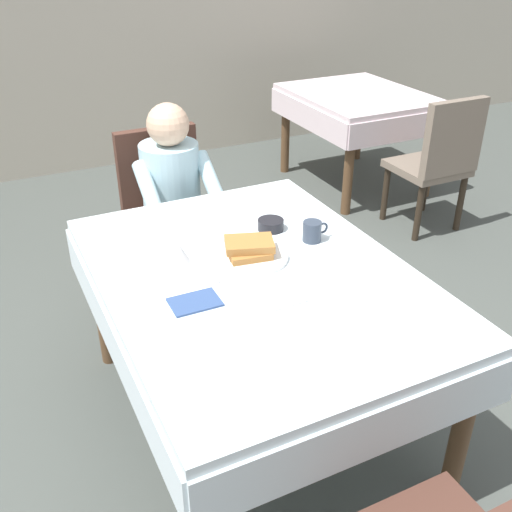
{
  "coord_description": "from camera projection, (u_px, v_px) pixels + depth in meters",
  "views": [
    {
      "loc": [
        -0.83,
        -1.7,
        1.88
      ],
      "look_at": [
        0.02,
        0.03,
        0.79
      ],
      "focal_mm": 41.61,
      "sensor_mm": 36.0,
      "label": 1
    }
  ],
  "objects": [
    {
      "name": "background_table_far",
      "position": [
        357.0,
        108.0,
        4.58
      ],
      "size": [
        0.92,
        1.12,
        0.74
      ],
      "color": "silver",
      "rests_on": "ground"
    },
    {
      "name": "dining_table_main",
      "position": [
        255.0,
        292.0,
        2.25
      ],
      "size": [
        1.12,
        1.52,
        0.74
      ],
      "color": "silver",
      "rests_on": "ground"
    },
    {
      "name": "cup_coffee",
      "position": [
        313.0,
        231.0,
        2.4
      ],
      "size": [
        0.11,
        0.08,
        0.08
      ],
      "color": "#333D4C",
      "rests_on": "dining_table_main"
    },
    {
      "name": "background_chair_empty",
      "position": [
        439.0,
        157.0,
        3.88
      ],
      "size": [
        0.44,
        0.45,
        0.93
      ],
      "color": "#7A6B5B",
      "rests_on": "ground"
    },
    {
      "name": "breakfast_stack",
      "position": [
        249.0,
        248.0,
        2.27
      ],
      "size": [
        0.22,
        0.18,
        0.06
      ],
      "color": "#A36B33",
      "rests_on": "plate_breakfast"
    },
    {
      "name": "plate_breakfast",
      "position": [
        252.0,
        257.0,
        2.29
      ],
      "size": [
        0.28,
        0.28,
        0.02
      ],
      "primitive_type": "cylinder",
      "color": "white",
      "rests_on": "dining_table_main"
    },
    {
      "name": "knife_right_of_plate",
      "position": [
        297.0,
        250.0,
        2.35
      ],
      "size": [
        0.04,
        0.2,
        0.0
      ],
      "primitive_type": "cube",
      "rotation": [
        0.0,
        0.0,
        1.68
      ],
      "color": "silver",
      "rests_on": "dining_table_main"
    },
    {
      "name": "ground_plane",
      "position": [
        256.0,
        418.0,
        2.57
      ],
      "size": [
        14.0,
        14.0,
        0.0
      ],
      "primitive_type": "plane",
      "color": "#474C47"
    },
    {
      "name": "fork_left_of_plate",
      "position": [
        208.0,
        271.0,
        2.2
      ],
      "size": [
        0.02,
        0.18,
        0.0
      ],
      "primitive_type": "cube",
      "rotation": [
        0.0,
        0.0,
        1.62
      ],
      "color": "silver",
      "rests_on": "dining_table_main"
    },
    {
      "name": "chair_diner",
      "position": [
        166.0,
        205.0,
        3.23
      ],
      "size": [
        0.44,
        0.45,
        0.93
      ],
      "rotation": [
        0.0,
        0.0,
        3.14
      ],
      "color": "#4C2D23",
      "rests_on": "ground"
    },
    {
      "name": "spoon_near_edge",
      "position": [
        293.0,
        304.0,
        2.01
      ],
      "size": [
        0.15,
        0.02,
        0.0
      ],
      "primitive_type": "cube",
      "rotation": [
        0.0,
        0.0,
        0.02
      ],
      "color": "silver",
      "rests_on": "dining_table_main"
    },
    {
      "name": "bowl_butter",
      "position": [
        271.0,
        225.0,
        2.5
      ],
      "size": [
        0.11,
        0.11,
        0.04
      ],
      "primitive_type": "cylinder",
      "color": "black",
      "rests_on": "dining_table_main"
    },
    {
      "name": "diner_person",
      "position": [
        174.0,
        192.0,
        3.04
      ],
      "size": [
        0.4,
        0.43,
        1.12
      ],
      "rotation": [
        0.0,
        0.0,
        3.14
      ],
      "color": "silver",
      "rests_on": "ground"
    },
    {
      "name": "napkin_folded",
      "position": [
        195.0,
        302.0,
        2.02
      ],
      "size": [
        0.17,
        0.12,
        0.01
      ],
      "primitive_type": "cube",
      "rotation": [
        0.0,
        0.0,
        -0.02
      ],
      "color": "#334C7F",
      "rests_on": "dining_table_main"
    },
    {
      "name": "syrup_pitcher",
      "position": [
        180.0,
        253.0,
        2.26
      ],
      "size": [
        0.08,
        0.08,
        0.07
      ],
      "color": "silver",
      "rests_on": "dining_table_main"
    }
  ]
}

